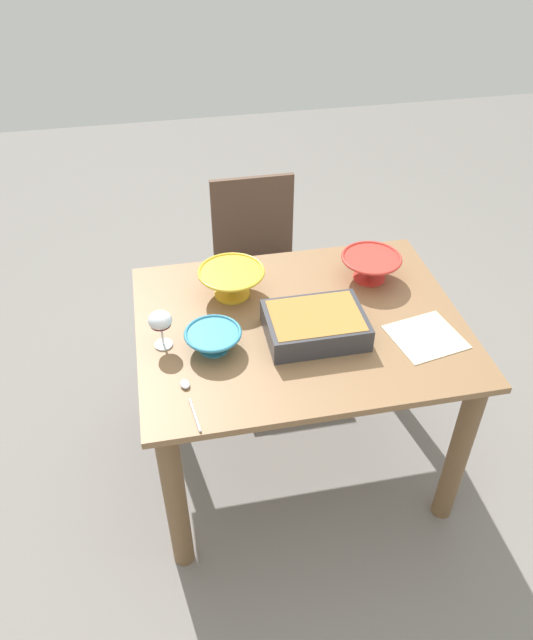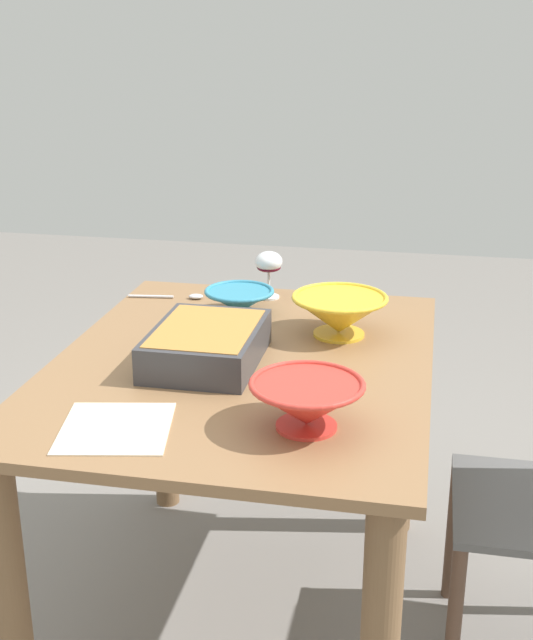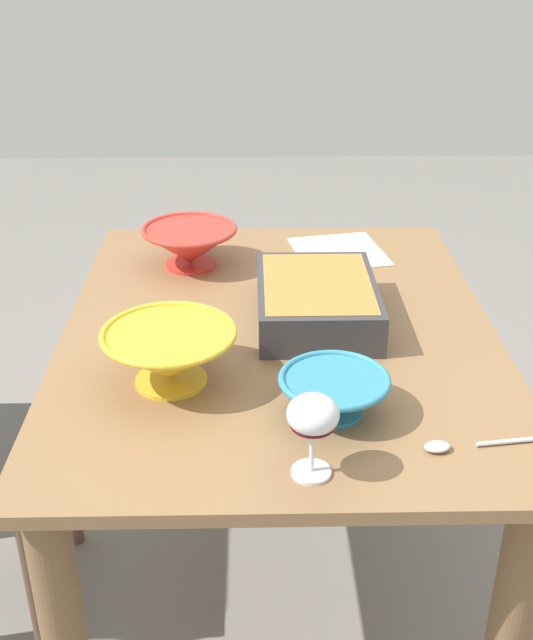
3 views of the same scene
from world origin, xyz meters
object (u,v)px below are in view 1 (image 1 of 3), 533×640
at_px(small_bowl, 213,339).
at_px(napkin, 426,337).
at_px(casserole_dish, 315,324).
at_px(mixing_bowl, 370,266).
at_px(dining_table, 299,354).
at_px(serving_spoon, 188,394).
at_px(wine_glass, 160,322).
at_px(serving_bowl, 232,281).
at_px(chair, 257,262).

xyz_separation_m(small_bowl, napkin, (0.74, -0.09, -0.04)).
bearing_deg(casserole_dish, mixing_bowl, 44.22).
height_order(dining_table, serving_spoon, serving_spoon).
relative_size(wine_glass, small_bowl, 0.73).
bearing_deg(serving_spoon, serving_bowl, 66.49).
height_order(mixing_bowl, napkin, mixing_bowl).
relative_size(wine_glass, napkin, 0.61).
height_order(serving_bowl, serving_spoon, serving_bowl).
bearing_deg(small_bowl, casserole_dish, 0.40).
bearing_deg(dining_table, casserole_dish, -68.53).
bearing_deg(wine_glass, serving_bowl, 41.37).
relative_size(serving_bowl, napkin, 1.08).
bearing_deg(napkin, casserole_dish, 166.93).
bearing_deg(serving_spoon, mixing_bowl, 33.05).
relative_size(wine_glass, serving_spoon, 0.63).
distance_m(serving_bowl, napkin, 0.74).
bearing_deg(wine_glass, napkin, -8.57).
bearing_deg(dining_table, serving_spoon, -146.40).
bearing_deg(mixing_bowl, dining_table, -147.67).
height_order(dining_table, serving_bowl, serving_bowl).
bearing_deg(dining_table, wine_glass, -176.14).
bearing_deg(napkin, serving_bowl, 148.80).
height_order(dining_table, napkin, napkin).
height_order(wine_glass, mixing_bowl, wine_glass).
relative_size(chair, wine_glass, 6.16).
distance_m(chair, casserole_dish, 0.96).
relative_size(dining_table, serving_spoon, 5.17).
bearing_deg(small_bowl, dining_table, 14.49).
distance_m(casserole_dish, small_bowl, 0.36).
height_order(dining_table, casserole_dish, casserole_dish).
xyz_separation_m(serving_bowl, napkin, (0.63, -0.38, -0.06)).
xyz_separation_m(mixing_bowl, small_bowl, (-0.66, -0.29, -0.01)).
bearing_deg(serving_bowl, chair, 71.15).
xyz_separation_m(wine_glass, napkin, (0.91, -0.14, -0.10)).
distance_m(small_bowl, napkin, 0.74).
bearing_deg(small_bowl, wine_glass, 163.26).
bearing_deg(small_bowl, serving_bowl, 69.75).
bearing_deg(serving_spoon, wine_glass, 103.33).
bearing_deg(napkin, mixing_bowl, 102.00).
relative_size(casserole_dish, serving_spoon, 1.51).
distance_m(mixing_bowl, napkin, 0.39).
bearing_deg(wine_glass, serving_spoon, -76.67).
xyz_separation_m(chair, wine_glass, (-0.49, -0.85, 0.38)).
bearing_deg(casserole_dish, serving_spoon, -156.09).
height_order(casserole_dish, napkin, casserole_dish).
bearing_deg(mixing_bowl, casserole_dish, -135.78).
height_order(chair, napkin, chair).
distance_m(dining_table, chair, 0.83).
distance_m(dining_table, serving_bowl, 0.38).
relative_size(small_bowl, serving_bowl, 0.78).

